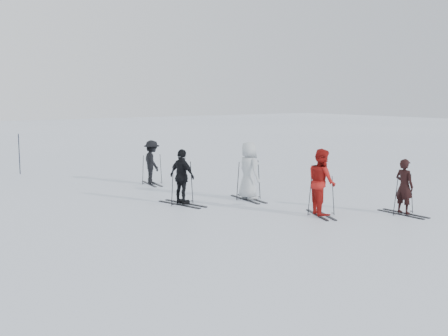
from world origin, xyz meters
name	(u,v)px	position (x,y,z in m)	size (l,w,h in m)	color
ground	(243,203)	(0.00, 0.00, 0.00)	(120.00, 120.00, 0.00)	silver
skier_near_dark	(404,187)	(2.73, -3.92, 0.78)	(0.57, 0.37, 1.55)	black
skier_red	(322,183)	(0.74, -2.67, 0.93)	(0.90, 0.70, 1.85)	maroon
skier_grey	(249,171)	(0.54, 0.39, 0.92)	(0.90, 0.58, 1.84)	#ADB3B6
skier_uphill_left	(182,177)	(-1.63, 0.93, 0.84)	(0.99, 0.41, 1.68)	black
skier_uphill_far	(152,163)	(-0.51, 4.96, 0.81)	(1.05, 0.60, 1.63)	black
skis_near_dark	(404,194)	(2.73, -3.92, 0.58)	(0.85, 1.60, 1.17)	black
skis_red	(321,195)	(0.74, -2.67, 0.57)	(0.82, 1.56, 1.14)	black
skis_grey	(249,180)	(0.54, 0.39, 0.65)	(0.94, 1.77, 1.29)	black
skis_uphill_left	(182,183)	(-1.63, 0.93, 0.67)	(0.97, 1.83, 1.34)	black
skis_uphill_far	(152,169)	(-0.51, 4.96, 0.58)	(0.84, 1.58, 1.15)	black
piste_marker	(19,154)	(-3.82, 10.60, 0.86)	(0.04, 0.04, 1.72)	black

